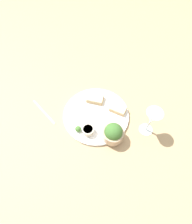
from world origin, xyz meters
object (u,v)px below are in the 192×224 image
Objects in this scene: cheese_toast_far at (118,109)px; fork at (44,112)px; cheese_toast_near at (95,99)px; wine_glass at (152,118)px; sauce_ramekin at (88,130)px; salad_bowl at (113,133)px.

fork is (0.36, 0.08, -0.02)m from cheese_toast_far.
wine_glass reaches higher than cheese_toast_near.
sauce_ramekin is at bearing 92.81° from cheese_toast_near.
salad_bowl is at bearing 27.29° from wine_glass.
sauce_ramekin is 0.18m from cheese_toast_near.
fork is (0.51, 0.02, -0.11)m from wine_glass.
cheese_toast_far is 0.57× the size of wine_glass.
salad_bowl is at bearing -178.73° from sauce_ramekin.
cheese_toast_far is 0.56× the size of fork.
fork is at bearing 1.72° from wine_glass.
sauce_ramekin is 0.26m from fork.
wine_glass is 0.52m from fork.
sauce_ramekin is at bearing 16.77° from wine_glass.
wine_glass is at bearing -178.28° from fork.
sauce_ramekin is at bearing 165.63° from fork.
salad_bowl is 1.06× the size of cheese_toast_far.
salad_bowl is 0.12m from sauce_ramekin.
cheese_toast_near is 0.27m from fork.
fork is (0.24, 0.12, -0.02)m from cheese_toast_near.
wine_glass is at bearing -163.23° from sauce_ramekin.
wine_glass reaches higher than sauce_ramekin.
cheese_toast_far reaches higher than fork.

